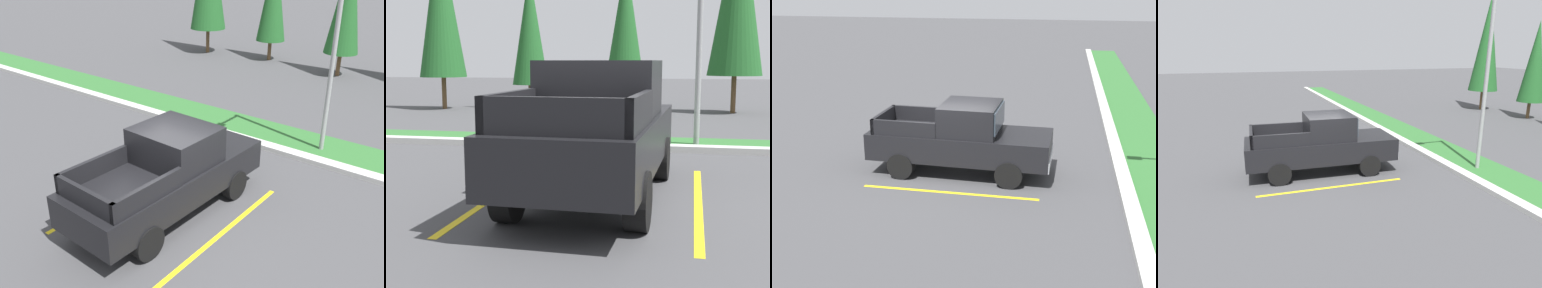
# 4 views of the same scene
# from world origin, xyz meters

# --- Properties ---
(ground_plane) EXTENTS (120.00, 120.00, 0.00)m
(ground_plane) POSITION_xyz_m (0.00, 0.00, 0.00)
(ground_plane) COLOR #424244
(parking_line_near) EXTENTS (0.12, 4.80, 0.01)m
(parking_line_near) POSITION_xyz_m (-1.88, 0.33, 0.00)
(parking_line_near) COLOR yellow
(parking_line_near) RESTS_ON ground
(parking_line_far) EXTENTS (0.12, 4.80, 0.01)m
(parking_line_far) POSITION_xyz_m (1.22, 0.33, 0.00)
(parking_line_far) COLOR yellow
(parking_line_far) RESTS_ON ground
(curb_strip) EXTENTS (56.00, 0.40, 0.15)m
(curb_strip) POSITION_xyz_m (0.00, 5.00, 0.07)
(curb_strip) COLOR #B2B2AD
(curb_strip) RESTS_ON ground
(grass_median) EXTENTS (56.00, 1.80, 0.06)m
(grass_median) POSITION_xyz_m (0.00, 6.10, 0.03)
(grass_median) COLOR #2D662D
(grass_median) RESTS_ON ground
(pickup_truck_main) EXTENTS (2.10, 5.28, 2.10)m
(pickup_truck_main) POSITION_xyz_m (-0.33, 0.38, 1.04)
(pickup_truck_main) COLOR black
(pickup_truck_main) RESTS_ON ground
(cypress_tree_leftmost) EXTENTS (2.04, 2.04, 7.83)m
(cypress_tree_leftmost) POSITION_xyz_m (-9.71, 14.72, 4.61)
(cypress_tree_leftmost) COLOR brown
(cypress_tree_leftmost) RESTS_ON ground
(cypress_tree_left_inner) EXTENTS (1.56, 1.56, 6.01)m
(cypress_tree_left_inner) POSITION_xyz_m (-5.90, 15.33, 3.54)
(cypress_tree_left_inner) COLOR brown
(cypress_tree_left_inner) RESTS_ON ground
(cypress_tree_center) EXTENTS (1.62, 1.62, 6.23)m
(cypress_tree_center) POSITION_xyz_m (-1.66, 14.58, 3.67)
(cypress_tree_center) COLOR brown
(cypress_tree_center) RESTS_ON ground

